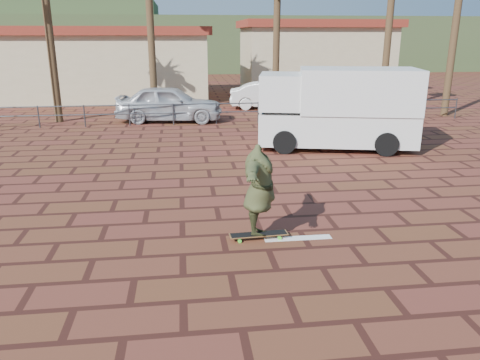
# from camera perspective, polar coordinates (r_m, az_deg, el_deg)

# --- Properties ---
(ground) EXTENTS (120.00, 120.00, 0.00)m
(ground) POSITION_cam_1_polar(r_m,az_deg,el_deg) (10.75, 1.90, -4.68)
(ground) COLOR maroon
(ground) RESTS_ON ground
(paint_stripe) EXTENTS (1.40, 0.22, 0.01)m
(paint_stripe) POSITION_cam_1_polar(r_m,az_deg,el_deg) (9.80, 7.07, -7.05)
(paint_stripe) COLOR white
(paint_stripe) RESTS_ON ground
(guardrail) EXTENTS (24.06, 0.06, 1.00)m
(guardrail) POSITION_cam_1_polar(r_m,az_deg,el_deg) (22.15, -2.92, 8.58)
(guardrail) COLOR #47494F
(guardrail) RESTS_ON ground
(building_west) EXTENTS (12.60, 7.60, 4.50)m
(building_west) POSITION_cam_1_polar(r_m,az_deg,el_deg) (32.20, -15.37, 13.58)
(building_west) COLOR beige
(building_west) RESTS_ON ground
(building_east) EXTENTS (10.60, 6.60, 5.00)m
(building_east) POSITION_cam_1_polar(r_m,az_deg,el_deg) (35.20, 9.04, 14.65)
(building_east) COLOR beige
(building_east) RESTS_ON ground
(hill_front) EXTENTS (70.00, 18.00, 6.00)m
(hill_front) POSITION_cam_1_polar(r_m,az_deg,el_deg) (59.87, -5.76, 16.21)
(hill_front) COLOR #384C28
(hill_front) RESTS_ON ground
(hill_back) EXTENTS (35.00, 14.00, 8.00)m
(hill_back) POSITION_cam_1_polar(r_m,az_deg,el_deg) (68.94, -25.28, 15.68)
(hill_back) COLOR #384C28
(hill_back) RESTS_ON ground
(longboard) EXTENTS (1.22, 0.33, 0.12)m
(longboard) POSITION_cam_1_polar(r_m,az_deg,el_deg) (9.67, 2.29, -6.66)
(longboard) COLOR olive
(longboard) RESTS_ON ground
(skateboarder) EXTENTS (1.09, 2.39, 1.88)m
(skateboarder) POSITION_cam_1_polar(r_m,az_deg,el_deg) (9.32, 2.36, -1.25)
(skateboarder) COLOR #3C4123
(skateboarder) RESTS_ON longboard
(campervan) EXTENTS (5.94, 3.48, 2.89)m
(campervan) POSITION_cam_1_polar(r_m,az_deg,el_deg) (17.56, 11.86, 8.73)
(campervan) COLOR silver
(campervan) RESTS_ON ground
(car_silver) EXTENTS (5.26, 2.63, 1.72)m
(car_silver) POSITION_cam_1_polar(r_m,az_deg,el_deg) (23.07, -8.61, 9.21)
(car_silver) COLOR #B9BBC0
(car_silver) RESTS_ON ground
(car_white) EXTENTS (4.61, 2.09, 1.47)m
(car_white) POSITION_cam_1_polar(r_m,az_deg,el_deg) (27.00, 3.59, 10.25)
(car_white) COLOR white
(car_white) RESTS_ON ground
(street_sign) EXTENTS (0.44, 0.12, 2.17)m
(street_sign) POSITION_cam_1_polar(r_m,az_deg,el_deg) (22.93, 12.51, 10.61)
(street_sign) COLOR gray
(street_sign) RESTS_ON ground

